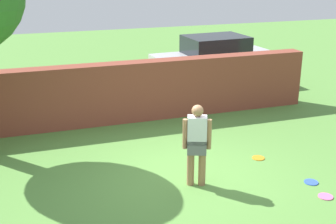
{
  "coord_description": "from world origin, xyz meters",
  "views": [
    {
      "loc": [
        -2.86,
        -7.54,
        4.13
      ],
      "look_at": [
        0.06,
        1.1,
        1.0
      ],
      "focal_mm": 47.58,
      "sensor_mm": 36.0,
      "label": 1
    }
  ],
  "objects_px": {
    "frisbee_pink": "(326,197)",
    "frisbee_orange": "(258,158)",
    "person": "(197,142)",
    "car": "(215,61)",
    "frisbee_blue": "(311,182)"
  },
  "relations": [
    {
      "from": "person",
      "to": "frisbee_blue",
      "type": "xyz_separation_m",
      "value": [
        2.16,
        -0.65,
        -0.89
      ]
    },
    {
      "from": "frisbee_orange",
      "to": "frisbee_blue",
      "type": "relative_size",
      "value": 1.0
    },
    {
      "from": "person",
      "to": "car",
      "type": "xyz_separation_m",
      "value": [
        3.28,
        6.41,
        -0.04
      ]
    },
    {
      "from": "car",
      "to": "frisbee_blue",
      "type": "relative_size",
      "value": 15.93
    },
    {
      "from": "car",
      "to": "frisbee_pink",
      "type": "relative_size",
      "value": 15.93
    },
    {
      "from": "car",
      "to": "frisbee_orange",
      "type": "height_order",
      "value": "car"
    },
    {
      "from": "frisbee_pink",
      "to": "frisbee_orange",
      "type": "bearing_deg",
      "value": 99.86
    },
    {
      "from": "person",
      "to": "car",
      "type": "bearing_deg",
      "value": 84.07
    },
    {
      "from": "frisbee_pink",
      "to": "frisbee_blue",
      "type": "bearing_deg",
      "value": 81.07
    },
    {
      "from": "car",
      "to": "frisbee_blue",
      "type": "height_order",
      "value": "car"
    },
    {
      "from": "car",
      "to": "person",
      "type": "bearing_deg",
      "value": -120.78
    },
    {
      "from": "person",
      "to": "frisbee_orange",
      "type": "distance_m",
      "value": 2.07
    },
    {
      "from": "frisbee_blue",
      "to": "car",
      "type": "bearing_deg",
      "value": 81.03
    },
    {
      "from": "frisbee_pink",
      "to": "frisbee_blue",
      "type": "distance_m",
      "value": 0.56
    },
    {
      "from": "car",
      "to": "frisbee_blue",
      "type": "distance_m",
      "value": 7.2
    }
  ]
}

